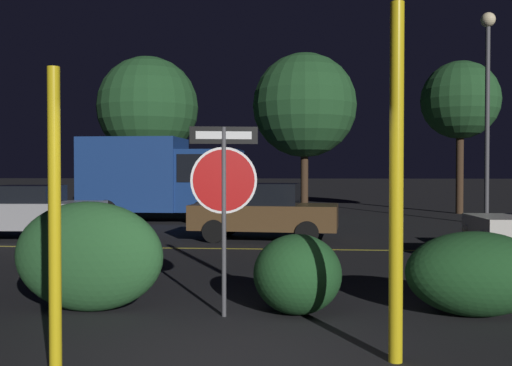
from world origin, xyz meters
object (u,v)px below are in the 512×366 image
delivery_truck (165,176)px  tree_1 (148,108)px  passing_car_1 (23,212)px  hedge_bush_2 (297,274)px  hedge_bush_3 (476,274)px  yellow_pole_left (55,225)px  stop_sign (224,182)px  hedge_bush_1 (89,256)px  tree_2 (460,101)px  yellow_pole_right (396,183)px  tree_0 (305,106)px  street_lamp (488,81)px  passing_car_2 (266,212)px

delivery_truck → tree_1: size_ratio=0.82×
passing_car_1 → delivery_truck: delivery_truck is taller
hedge_bush_2 → passing_car_1: size_ratio=0.26×
hedge_bush_3 → passing_car_1: 12.49m
yellow_pole_left → stop_sign: bearing=62.8°
hedge_bush_1 → tree_1: bearing=102.7°
yellow_pole_left → tree_2: size_ratio=0.42×
stop_sign → tree_2: size_ratio=0.37×
hedge_bush_1 → tree_1: 19.58m
delivery_truck → tree_1: 6.46m
tree_2 → yellow_pole_right: bearing=-107.0°
hedge_bush_2 → passing_car_1: (-7.57, 7.74, 0.22)m
hedge_bush_2 → tree_0: (0.27, 16.94, 4.12)m
passing_car_1 → delivery_truck: size_ratio=0.75×
delivery_truck → street_lamp: street_lamp is taller
hedge_bush_2 → tree_2: 19.75m
hedge_bush_1 → tree_0: 17.71m
hedge_bush_1 → passing_car_2: 8.23m
street_lamp → yellow_pole_left: bearing=-119.3°
yellow_pole_left → delivery_truck: delivery_truck is taller
delivery_truck → tree_0: (5.20, 3.59, 2.96)m
yellow_pole_left → passing_car_1: size_ratio=0.63×
hedge_bush_2 → delivery_truck: bearing=110.3°
hedge_bush_1 → hedge_bush_2: (2.77, 0.06, -0.21)m
passing_car_2 → yellow_pole_left: bearing=178.4°
street_lamp → hedge_bush_3: bearing=-108.3°
hedge_bush_2 → hedge_bush_3: bearing=1.6°
yellow_pole_right → passing_car_2: 9.97m
passing_car_2 → tree_0: bearing=-1.9°
yellow_pole_left → street_lamp: bearing=60.7°
yellow_pole_right → tree_0: tree_0 is taller
tree_0 → hedge_bush_3: bearing=-83.2°
tree_0 → passing_car_1: bearing=-130.4°
yellow_pole_left → passing_car_1: bearing=117.8°
hedge_bush_1 → hedge_bush_2: 2.78m
yellow_pole_right → tree_0: size_ratio=0.51×
passing_car_1 → delivery_truck: 6.27m
yellow_pole_right → passing_car_2: bearing=100.6°
yellow_pole_left → yellow_pole_right: (3.10, 0.73, 0.36)m
passing_car_2 → street_lamp: 9.89m
yellow_pole_left → hedge_bush_3: (4.43, 2.60, -0.85)m
hedge_bush_1 → tree_0: (3.03, 17.00, 3.91)m
yellow_pole_left → tree_0: bearing=82.9°
stop_sign → tree_1: bearing=97.7°
hedge_bush_3 → passing_car_2: 8.49m
tree_0 → hedge_bush_2: bearing=-90.9°
passing_car_1 → passing_car_2: (6.70, 0.20, 0.01)m
hedge_bush_3 → tree_1: (-9.25, 18.56, 4.25)m
hedge_bush_2 → passing_car_2: bearing=96.2°
hedge_bush_2 → tree_0: size_ratio=0.17×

